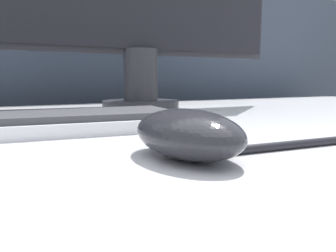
# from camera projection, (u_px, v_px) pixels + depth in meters

# --- Properties ---
(partition_panel) EXTENTS (5.00, 0.03, 1.14)m
(partition_panel) POSITION_uv_depth(u_px,v_px,m) (79.00, 149.00, 1.04)
(partition_panel) COLOR #333D4C
(partition_panel) RESTS_ON ground_plane
(computer_mouse_near) EXTENTS (0.08, 0.12, 0.04)m
(computer_mouse_near) POSITION_uv_depth(u_px,v_px,m) (187.00, 134.00, 0.27)
(computer_mouse_near) COLOR #232328
(computer_mouse_near) RESTS_ON desk
(keyboard) EXTENTS (0.38, 0.17, 0.02)m
(keyboard) POSITION_uv_depth(u_px,v_px,m) (34.00, 123.00, 0.41)
(keyboard) COLOR silver
(keyboard) RESTS_ON desk
(pen) EXTENTS (0.15, 0.02, 0.01)m
(pen) POSITION_uv_depth(u_px,v_px,m) (297.00, 144.00, 0.31)
(pen) COLOR black
(pen) RESTS_ON desk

